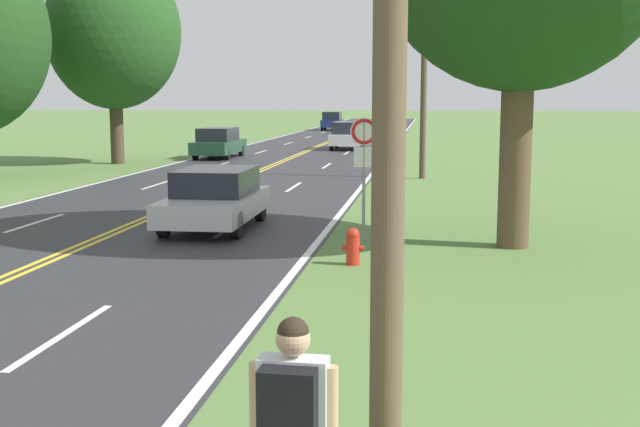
{
  "coord_description": "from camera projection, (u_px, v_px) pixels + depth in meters",
  "views": [
    {
      "loc": [
        7.3,
        -2.21,
        3.12
      ],
      "look_at": [
        5.35,
        11.86,
        1.07
      ],
      "focal_mm": 45.0,
      "sensor_mm": 36.0,
      "label": 1
    }
  ],
  "objects": [
    {
      "name": "hitchhiker_person",
      "position": [
        292.0,
        420.0,
        5.17
      ],
      "size": [
        0.59,
        0.43,
        1.73
      ],
      "rotation": [
        0.0,
        0.0,
        1.54
      ],
      "color": "#38476B",
      "rests_on": "ground"
    },
    {
      "name": "fire_hydrant",
      "position": [
        353.0,
        246.0,
        15.08
      ],
      "size": [
        0.42,
        0.26,
        0.7
      ],
      "color": "red",
      "rests_on": "ground"
    },
    {
      "name": "traffic_sign",
      "position": [
        364.0,
        148.0,
        17.26
      ],
      "size": [
        0.6,
        0.1,
        2.71
      ],
      "color": "gray",
      "rests_on": "ground"
    },
    {
      "name": "utility_pole_midground",
      "position": [
        424.0,
        48.0,
        30.67
      ],
      "size": [
        1.8,
        0.24,
        9.71
      ],
      "color": "brown",
      "rests_on": "ground"
    },
    {
      "name": "tree_behind_sign",
      "position": [
        113.0,
        32.0,
        37.56
      ],
      "size": [
        6.3,
        6.3,
        9.84
      ],
      "color": "#473828",
      "rests_on": "ground"
    },
    {
      "name": "car_silver_sedan_nearest",
      "position": [
        215.0,
        198.0,
        19.3
      ],
      "size": [
        1.93,
        4.36,
        1.43
      ],
      "rotation": [
        0.0,
        0.0,
        -1.56
      ],
      "color": "black",
      "rests_on": "ground"
    },
    {
      "name": "car_dark_green_sedan_approaching",
      "position": [
        219.0,
        143.0,
        41.99
      ],
      "size": [
        1.88,
        4.86,
        1.59
      ],
      "rotation": [
        0.0,
        0.0,
        1.57
      ],
      "color": "black",
      "rests_on": "ground"
    },
    {
      "name": "car_white_van_mid_near",
      "position": [
        348.0,
        135.0,
        49.01
      ],
      "size": [
        1.93,
        4.56,
        1.69
      ],
      "rotation": [
        0.0,
        0.0,
        -1.56
      ],
      "color": "black",
      "rests_on": "ground"
    },
    {
      "name": "car_dark_blue_suv_mid_far",
      "position": [
        332.0,
        121.0,
        78.14
      ],
      "size": [
        1.94,
        3.95,
        1.8
      ],
      "rotation": [
        0.0,
        0.0,
        1.59
      ],
      "color": "black",
      "rests_on": "ground"
    },
    {
      "name": "car_red_van_receding",
      "position": [
        383.0,
        118.0,
        87.36
      ],
      "size": [
        2.01,
        4.04,
        1.89
      ],
      "rotation": [
        0.0,
        0.0,
        -1.54
      ],
      "color": "black",
      "rests_on": "ground"
    }
  ]
}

